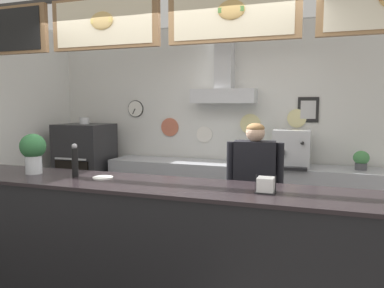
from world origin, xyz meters
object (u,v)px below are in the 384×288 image
(espresso_machine, at_px, (292,149))
(pepper_grinder, at_px, (75,160))
(potted_thyme, at_px, (262,153))
(basil_vase, at_px, (33,152))
(napkin_holder, at_px, (266,185))
(shop_worker, at_px, (254,193))
(condiment_plate, at_px, (103,178))
(potted_sage, at_px, (239,155))
(pizza_oven, at_px, (86,172))
(potted_basil, at_px, (361,160))

(espresso_machine, bearing_deg, pepper_grinder, -128.91)
(potted_thyme, height_order, basil_vase, basil_vase)
(potted_thyme, height_order, napkin_holder, napkin_holder)
(shop_worker, distance_m, condiment_plate, 1.55)
(potted_thyme, bearing_deg, espresso_machine, -9.25)
(potted_sage, height_order, pepper_grinder, pepper_grinder)
(shop_worker, relative_size, basil_vase, 4.15)
(pizza_oven, height_order, potted_thyme, pizza_oven)
(pizza_oven, height_order, potted_sage, pizza_oven)
(potted_sage, relative_size, condiment_plate, 1.16)
(potted_sage, bearing_deg, napkin_holder, -73.28)
(shop_worker, relative_size, condiment_plate, 8.79)
(espresso_machine, xyz_separation_m, potted_thyme, (-0.39, 0.06, -0.08))
(pizza_oven, relative_size, basil_vase, 4.14)
(potted_basil, distance_m, pepper_grinder, 3.35)
(potted_thyme, xyz_separation_m, condiment_plate, (-1.06, -2.17, 0.01))
(potted_thyme, height_order, pepper_grinder, pepper_grinder)
(shop_worker, distance_m, potted_basil, 1.62)
(espresso_machine, bearing_deg, shop_worker, -104.49)
(napkin_holder, xyz_separation_m, condiment_plate, (-1.42, 0.06, -0.05))
(napkin_holder, bearing_deg, potted_sage, 106.72)
(pizza_oven, height_order, espresso_machine, pizza_oven)
(potted_sage, xyz_separation_m, napkin_holder, (0.66, -2.19, 0.09))
(shop_worker, xyz_separation_m, pepper_grinder, (-1.43, -1.01, 0.41))
(potted_basil, bearing_deg, pepper_grinder, -139.48)
(potted_basil, xyz_separation_m, pepper_grinder, (-2.54, -2.17, 0.18))
(potted_thyme, distance_m, basil_vase, 2.83)
(potted_thyme, height_order, potted_sage, potted_thyme)
(potted_sage, bearing_deg, shop_worker, -70.40)
(pizza_oven, bearing_deg, espresso_machine, 3.06)
(potted_thyme, distance_m, pepper_grinder, 2.57)
(potted_thyme, bearing_deg, potted_sage, -172.47)
(espresso_machine, bearing_deg, potted_thyme, 170.75)
(basil_vase, distance_m, pepper_grinder, 0.47)
(potted_thyme, bearing_deg, pizza_oven, -175.10)
(napkin_holder, relative_size, condiment_plate, 0.84)
(shop_worker, distance_m, potted_sage, 1.23)
(condiment_plate, bearing_deg, pizza_oven, 128.51)
(pepper_grinder, bearing_deg, potted_thyme, 58.75)
(espresso_machine, distance_m, basil_vase, 3.05)
(basil_vase, bearing_deg, potted_basil, 35.77)
(potted_basil, height_order, condiment_plate, potted_basil)
(potted_basil, bearing_deg, espresso_machine, -176.97)
(espresso_machine, height_order, basil_vase, basil_vase)
(potted_thyme, bearing_deg, potted_basil, -0.93)
(espresso_machine, bearing_deg, pizza_oven, -176.94)
(espresso_machine, relative_size, condiment_plate, 2.93)
(potted_thyme, bearing_deg, basil_vase, -129.38)
(shop_worker, height_order, potted_sage, shop_worker)
(condiment_plate, bearing_deg, napkin_holder, -2.53)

